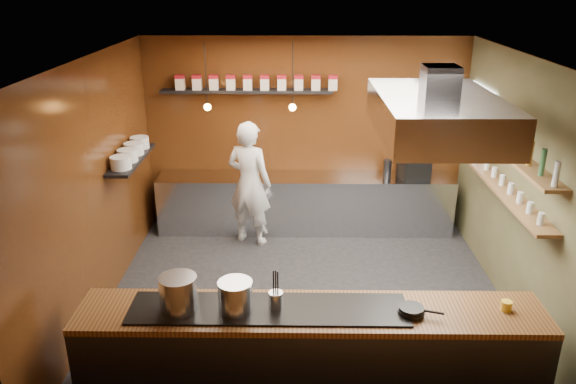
{
  "coord_description": "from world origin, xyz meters",
  "views": [
    {
      "loc": [
        -0.16,
        -6.09,
        3.85
      ],
      "look_at": [
        -0.25,
        0.4,
        1.33
      ],
      "focal_mm": 35.0,
      "sensor_mm": 36.0,
      "label": 1
    }
  ],
  "objects_px": {
    "stockpot_large": "(179,293)",
    "stockpot_small": "(235,296)",
    "extractor_hood": "(437,114)",
    "espresso_machine": "(414,166)",
    "chef": "(249,183)"
  },
  "relations": [
    {
      "from": "espresso_machine",
      "to": "stockpot_small",
      "type": "bearing_deg",
      "value": -133.29
    },
    {
      "from": "extractor_hood",
      "to": "espresso_machine",
      "type": "relative_size",
      "value": 4.82
    },
    {
      "from": "extractor_hood",
      "to": "stockpot_small",
      "type": "bearing_deg",
      "value": -148.08
    },
    {
      "from": "espresso_machine",
      "to": "chef",
      "type": "height_order",
      "value": "chef"
    },
    {
      "from": "stockpot_large",
      "to": "espresso_machine",
      "type": "relative_size",
      "value": 0.84
    },
    {
      "from": "extractor_hood",
      "to": "stockpot_small",
      "type": "relative_size",
      "value": 6.24
    },
    {
      "from": "stockpot_small",
      "to": "chef",
      "type": "height_order",
      "value": "chef"
    },
    {
      "from": "extractor_hood",
      "to": "stockpot_large",
      "type": "bearing_deg",
      "value": -153.91
    },
    {
      "from": "extractor_hood",
      "to": "chef",
      "type": "bearing_deg",
      "value": 135.26
    },
    {
      "from": "extractor_hood",
      "to": "stockpot_large",
      "type": "xyz_separation_m",
      "value": [
        -2.52,
        -1.24,
        -1.39
      ]
    },
    {
      "from": "extractor_hood",
      "to": "stockpot_small",
      "type": "height_order",
      "value": "extractor_hood"
    },
    {
      "from": "stockpot_large",
      "to": "stockpot_small",
      "type": "distance_m",
      "value": 0.52
    },
    {
      "from": "extractor_hood",
      "to": "espresso_machine",
      "type": "distance_m",
      "value": 2.9
    },
    {
      "from": "stockpot_large",
      "to": "espresso_machine",
      "type": "distance_m",
      "value": 4.73
    },
    {
      "from": "stockpot_large",
      "to": "chef",
      "type": "xyz_separation_m",
      "value": [
        0.39,
        3.35,
        -0.16
      ]
    }
  ]
}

